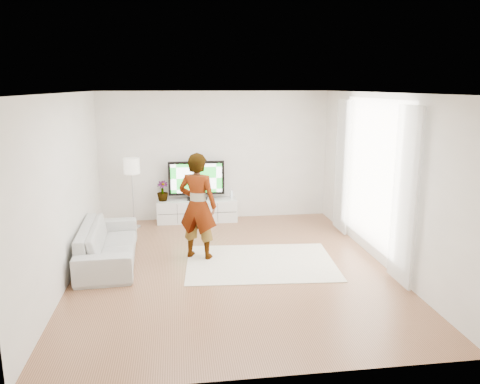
{
  "coord_description": "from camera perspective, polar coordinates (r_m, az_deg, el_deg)",
  "views": [
    {
      "loc": [
        -0.83,
        -7.15,
        2.9
      ],
      "look_at": [
        0.2,
        0.4,
        1.17
      ],
      "focal_mm": 35.0,
      "sensor_mm": 36.0,
      "label": 1
    }
  ],
  "objects": [
    {
      "name": "floor",
      "position": [
        7.76,
        -1.06,
        -9.15
      ],
      "size": [
        6.0,
        6.0,
        0.0
      ],
      "primitive_type": "plane",
      "color": "#A56D4A",
      "rests_on": "ground"
    },
    {
      "name": "ceiling",
      "position": [
        7.2,
        -1.16,
        11.99
      ],
      "size": [
        6.0,
        6.0,
        0.0
      ],
      "primitive_type": "plane",
      "color": "white",
      "rests_on": "wall_back"
    },
    {
      "name": "wall_left",
      "position": [
        7.5,
        -20.45,
        0.43
      ],
      "size": [
        0.02,
        6.0,
        2.8
      ],
      "primitive_type": "cube",
      "color": "white",
      "rests_on": "floor"
    },
    {
      "name": "wall_right",
      "position": [
        8.03,
        16.91,
        1.47
      ],
      "size": [
        0.02,
        6.0,
        2.8
      ],
      "primitive_type": "cube",
      "color": "white",
      "rests_on": "floor"
    },
    {
      "name": "wall_back",
      "position": [
        10.3,
        -3.05,
        4.4
      ],
      "size": [
        5.0,
        0.02,
        2.8
      ],
      "primitive_type": "cube",
      "color": "white",
      "rests_on": "floor"
    },
    {
      "name": "wall_front",
      "position": [
        4.49,
        3.36,
        -6.75
      ],
      "size": [
        5.0,
        0.02,
        2.8
      ],
      "primitive_type": "cube",
      "color": "white",
      "rests_on": "floor"
    },
    {
      "name": "window",
      "position": [
        8.28,
        15.96,
        2.21
      ],
      "size": [
        0.01,
        2.6,
        2.5
      ],
      "primitive_type": "cube",
      "color": "white",
      "rests_on": "wall_right"
    },
    {
      "name": "curtain_near",
      "position": [
        7.12,
        19.45,
        -0.53
      ],
      "size": [
        0.04,
        0.7,
        2.6
      ],
      "primitive_type": "cube",
      "color": "white",
      "rests_on": "floor"
    },
    {
      "name": "curtain_far",
      "position": [
        9.46,
        12.36,
        3.06
      ],
      "size": [
        0.04,
        0.7,
        2.6
      ],
      "primitive_type": "cube",
      "color": "white",
      "rests_on": "floor"
    },
    {
      "name": "media_console",
      "position": [
        10.27,
        -5.25,
        -2.25
      ],
      "size": [
        1.72,
        0.49,
        0.48
      ],
      "color": "white",
      "rests_on": "floor"
    },
    {
      "name": "television",
      "position": [
        10.14,
        -5.34,
        1.6
      ],
      "size": [
        1.21,
        0.24,
        0.84
      ],
      "color": "black",
      "rests_on": "media_console"
    },
    {
      "name": "game_console",
      "position": [
        10.25,
        -1.07,
        -0.25
      ],
      "size": [
        0.05,
        0.15,
        0.2
      ],
      "rotation": [
        0.0,
        0.0,
        0.04
      ],
      "color": "white",
      "rests_on": "media_console"
    },
    {
      "name": "potted_plant",
      "position": [
        10.16,
        -9.43,
        0.12
      ],
      "size": [
        0.24,
        0.24,
        0.43
      ],
      "primitive_type": "imported",
      "rotation": [
        0.0,
        0.0,
        0.01
      ],
      "color": "#3F7238",
      "rests_on": "media_console"
    },
    {
      "name": "rug",
      "position": [
        7.94,
        2.52,
        -8.58
      ],
      "size": [
        2.59,
        1.95,
        0.01
      ],
      "primitive_type": "cube",
      "rotation": [
        0.0,
        0.0,
        -0.07
      ],
      "color": "white",
      "rests_on": "floor"
    },
    {
      "name": "player",
      "position": [
        7.93,
        -5.18,
        -1.7
      ],
      "size": [
        0.78,
        0.67,
        1.82
      ],
      "primitive_type": "imported",
      "rotation": [
        0.0,
        0.0,
        2.73
      ],
      "color": "#334772",
      "rests_on": "rug"
    },
    {
      "name": "sofa",
      "position": [
        8.19,
        -15.77,
        -6.03
      ],
      "size": [
        0.98,
        2.26,
        0.65
      ],
      "primitive_type": "imported",
      "rotation": [
        0.0,
        0.0,
        1.62
      ],
      "color": "#AFB0AB",
      "rests_on": "floor"
    },
    {
      "name": "floor_lamp",
      "position": [
        9.83,
        -13.06,
        2.73
      ],
      "size": [
        0.32,
        0.32,
        1.46
      ],
      "color": "silver",
      "rests_on": "floor"
    }
  ]
}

